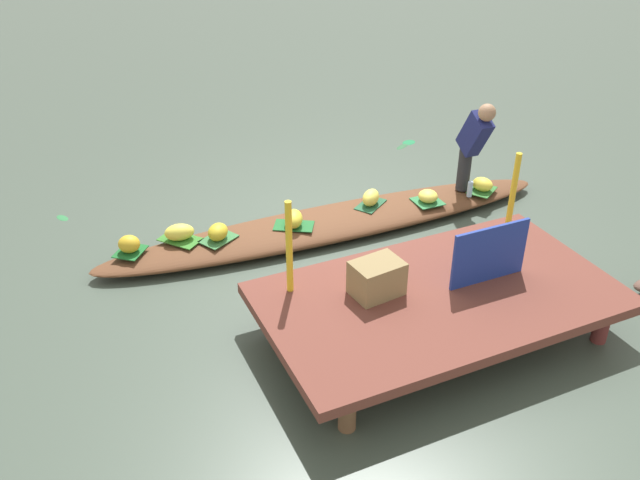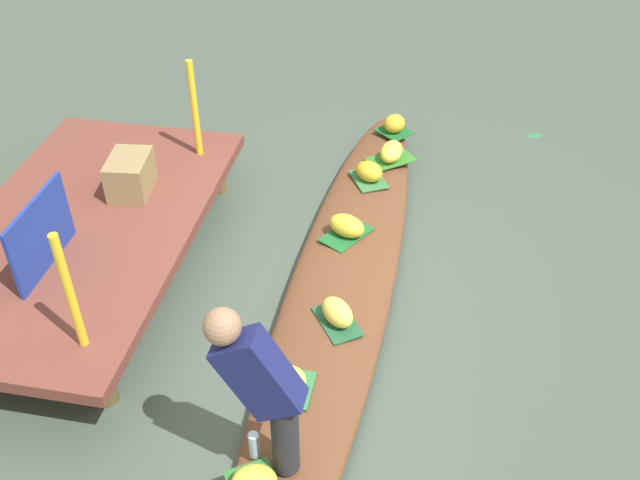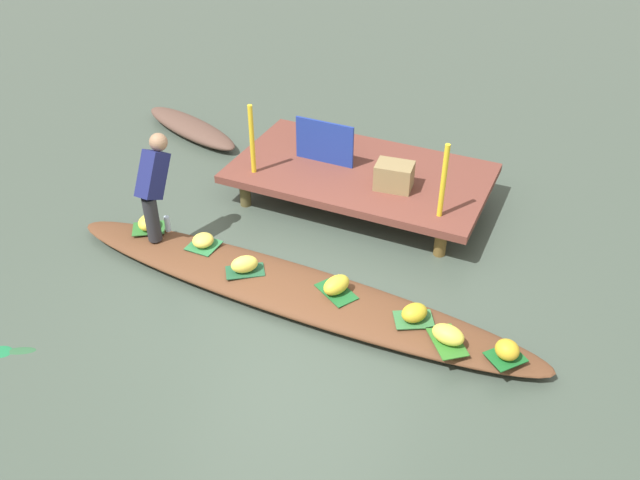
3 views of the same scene
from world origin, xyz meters
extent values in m
plane|color=#425045|center=(0.00, 0.00, 0.00)|extent=(40.00, 40.00, 0.00)
cube|color=brown|center=(-0.05, 2.10, 0.39)|extent=(3.20, 1.80, 0.10)
cylinder|color=brown|center=(-1.33, 1.38, 0.17)|extent=(0.14, 0.14, 0.34)
cylinder|color=brown|center=(1.23, 1.38, 0.17)|extent=(0.14, 0.14, 0.34)
cylinder|color=brown|center=(-1.33, 2.82, 0.17)|extent=(0.14, 0.14, 0.34)
cylinder|color=brown|center=(1.23, 2.82, 0.17)|extent=(0.14, 0.14, 0.34)
ellipsoid|color=brown|center=(0.00, 0.00, 0.10)|extent=(5.52, 0.97, 0.20)
cube|color=#215535|center=(-0.51, -0.05, 0.20)|extent=(0.47, 0.42, 0.01)
ellipsoid|color=#F9E656|center=(-0.51, -0.05, 0.30)|extent=(0.34, 0.33, 0.19)
cube|color=#337627|center=(1.75, -0.19, 0.20)|extent=(0.48, 0.51, 0.01)
ellipsoid|color=#EEDB4C|center=(1.75, -0.19, 0.29)|extent=(0.35, 0.25, 0.18)
cube|color=#2D7741|center=(-1.16, 0.17, 0.20)|extent=(0.33, 0.32, 0.01)
ellipsoid|color=#EFD752|center=(-1.16, 0.17, 0.27)|extent=(0.30, 0.31, 0.14)
cube|color=#1D622B|center=(0.52, 0.04, 0.20)|extent=(0.51, 0.45, 0.01)
ellipsoid|color=yellow|center=(0.52, 0.04, 0.29)|extent=(0.30, 0.37, 0.18)
cube|color=#2F702F|center=(-1.93, 0.19, 0.20)|extent=(0.46, 0.43, 0.01)
ellipsoid|color=yellow|center=(-1.93, 0.19, 0.28)|extent=(0.28, 0.31, 0.16)
cube|color=#196128|center=(2.29, -0.16, 0.20)|extent=(0.41, 0.42, 0.01)
ellipsoid|color=gold|center=(2.29, -0.16, 0.30)|extent=(0.30, 0.29, 0.18)
cube|color=#36733E|center=(1.37, -0.03, 0.20)|extent=(0.46, 0.41, 0.01)
ellipsoid|color=gold|center=(1.37, -0.03, 0.29)|extent=(0.33, 0.34, 0.18)
cylinder|color=#28282D|center=(-1.74, 0.05, 0.47)|extent=(0.16, 0.16, 0.55)
cube|color=navy|center=(-1.73, 0.18, 0.98)|extent=(0.19, 0.50, 0.59)
sphere|color=#9E7556|center=(-1.73, 0.35, 1.29)|extent=(0.20, 0.20, 0.20)
cylinder|color=#ADC5E2|center=(-1.70, 0.25, 0.29)|extent=(0.06, 0.06, 0.19)
cube|color=navy|center=(-0.55, 2.10, 0.72)|extent=(0.79, 0.03, 0.56)
cylinder|color=yellow|center=(-1.25, 1.50, 0.89)|extent=(0.06, 0.06, 0.90)
cylinder|color=yellow|center=(1.15, 1.50, 0.89)|extent=(0.06, 0.06, 0.90)
cube|color=olive|center=(0.47, 1.87, 0.60)|extent=(0.47, 0.37, 0.32)
ellipsoid|color=#1D7542|center=(-2.16, -1.90, 0.00)|extent=(0.27, 0.24, 0.01)
ellipsoid|color=#2C5C38|center=(-2.00, -1.81, 0.00)|extent=(0.31, 0.23, 0.01)
ellipsoid|color=#2C7540|center=(2.84, -1.62, 0.00)|extent=(0.18, 0.22, 0.01)
camera|label=1|loc=(3.01, 6.20, 3.97)|focal=38.26mm
camera|label=2|loc=(-4.14, -0.60, 3.87)|focal=40.21mm
camera|label=3|loc=(2.55, -4.82, 4.62)|focal=37.55mm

